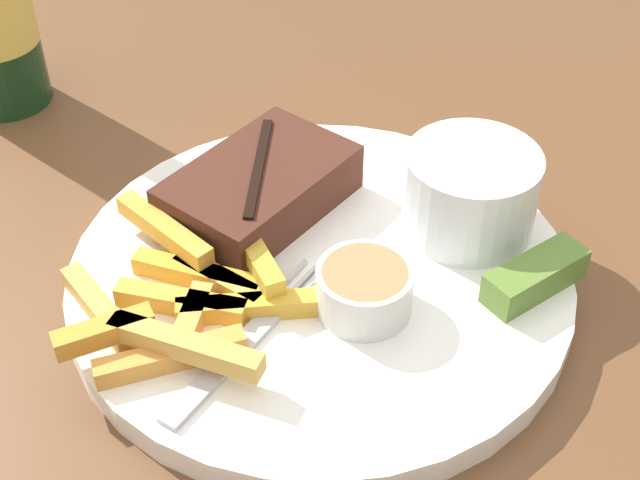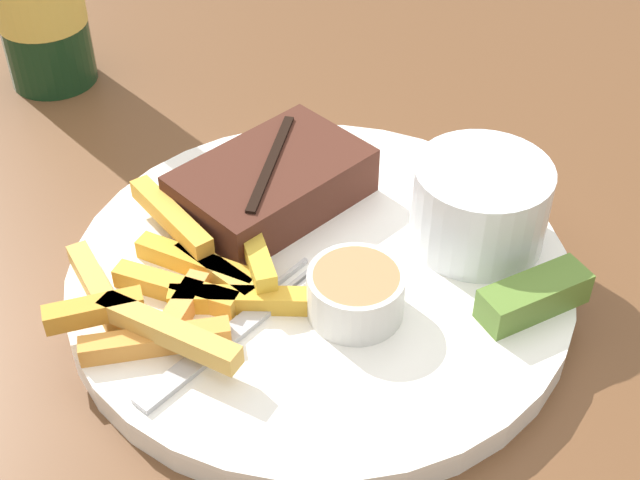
% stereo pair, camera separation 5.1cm
% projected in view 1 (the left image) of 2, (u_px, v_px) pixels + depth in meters
% --- Properties ---
extents(dining_table, '(1.39, 1.44, 0.78)m').
position_uv_depth(dining_table, '(320.00, 360.00, 0.58)').
color(dining_table, brown).
rests_on(dining_table, ground_plane).
extents(dinner_plate, '(0.30, 0.30, 0.02)m').
position_uv_depth(dinner_plate, '(320.00, 277.00, 0.53)').
color(dinner_plate, white).
rests_on(dinner_plate, dining_table).
extents(steak_portion, '(0.13, 0.10, 0.03)m').
position_uv_depth(steak_portion, '(265.00, 186.00, 0.55)').
color(steak_portion, '#472319').
rests_on(steak_portion, dinner_plate).
extents(fries_pile, '(0.14, 0.16, 0.02)m').
position_uv_depth(fries_pile, '(186.00, 299.00, 0.49)').
color(fries_pile, gold).
rests_on(fries_pile, dinner_plate).
extents(coleslaw_cup, '(0.08, 0.08, 0.05)m').
position_uv_depth(coleslaw_cup, '(471.00, 187.00, 0.53)').
color(coleslaw_cup, white).
rests_on(coleslaw_cup, dinner_plate).
extents(dipping_sauce_cup, '(0.05, 0.05, 0.03)m').
position_uv_depth(dipping_sauce_cup, '(366.00, 287.00, 0.49)').
color(dipping_sauce_cup, silver).
rests_on(dipping_sauce_cup, dinner_plate).
extents(pickle_spear, '(0.06, 0.02, 0.02)m').
position_uv_depth(pickle_spear, '(535.00, 276.00, 0.50)').
color(pickle_spear, '#567A2D').
rests_on(pickle_spear, dinner_plate).
extents(fork_utensil, '(0.13, 0.06, 0.00)m').
position_uv_depth(fork_utensil, '(241.00, 347.00, 0.47)').
color(fork_utensil, '#B7B7BC').
rests_on(fork_utensil, dinner_plate).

